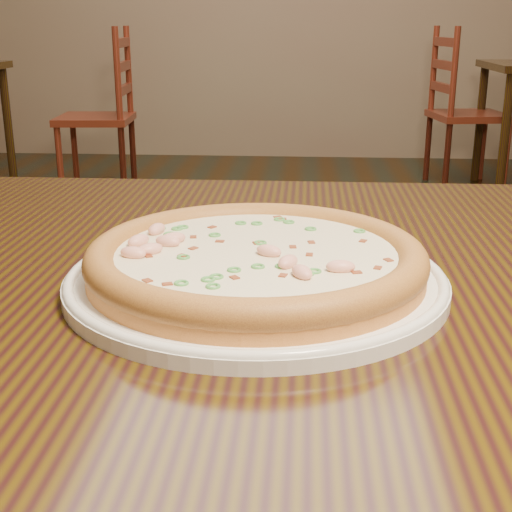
# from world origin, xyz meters

# --- Properties ---
(hero_table) EXTENTS (1.20, 0.80, 0.75)m
(hero_table) POSITION_xyz_m (0.29, -0.21, 0.65)
(hero_table) COLOR black
(hero_table) RESTS_ON ground
(plate) EXTENTS (0.34, 0.34, 0.02)m
(plate) POSITION_xyz_m (0.17, -0.26, 0.76)
(plate) COLOR white
(plate) RESTS_ON hero_table
(pizza) EXTENTS (0.30, 0.30, 0.03)m
(pizza) POSITION_xyz_m (0.17, -0.26, 0.78)
(pizza) COLOR #CB823F
(pizza) RESTS_ON plate
(chair_b) EXTENTS (0.45, 0.45, 0.95)m
(chair_b) POSITION_xyz_m (-0.97, 3.28, 0.44)
(chair_b) COLOR #592311
(chair_b) RESTS_ON ground
(chair_c) EXTENTS (0.48, 0.48, 0.95)m
(chair_c) POSITION_xyz_m (1.14, 3.57, 0.44)
(chair_c) COLOR #592311
(chair_c) RESTS_ON ground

